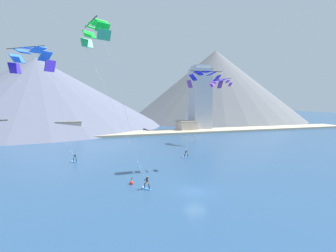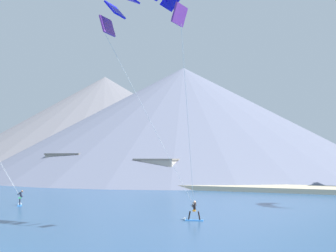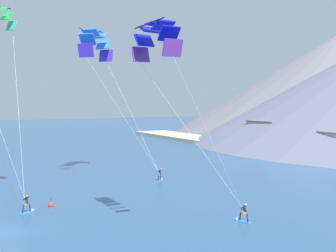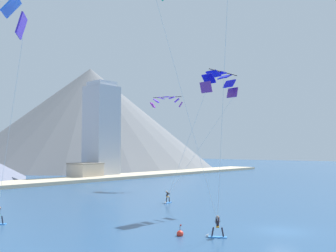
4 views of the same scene
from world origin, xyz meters
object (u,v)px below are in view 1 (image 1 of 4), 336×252
(kitesurfer_near_trail, at_px, (146,185))
(kitesurfer_mid_center, at_px, (185,155))
(kitesurfer_near_lead, at_px, (74,160))
(parafoil_kite_near_lead, at_px, (31,57))
(race_marker_buoy, at_px, (131,183))
(parafoil_kite_distant_high_outer, at_px, (221,82))
(parafoil_kite_mid_center, at_px, (205,78))
(parafoil_kite_near_trail, at_px, (96,32))

(kitesurfer_near_trail, relative_size, kitesurfer_mid_center, 1.00)
(kitesurfer_near_lead, xyz_separation_m, kitesurfer_mid_center, (21.06, -2.83, -0.04))
(kitesurfer_near_lead, relative_size, parafoil_kite_near_lead, 0.09)
(kitesurfer_mid_center, relative_size, race_marker_buoy, 1.75)
(parafoil_kite_near_lead, distance_m, parafoil_kite_distant_high_outer, 45.53)
(kitesurfer_near_lead, bearing_deg, parafoil_kite_mid_center, -27.62)
(kitesurfer_mid_center, xyz_separation_m, parafoil_kite_distant_high_outer, (15.56, 13.85, 15.87))
(kitesurfer_near_trail, distance_m, parafoil_kite_distant_high_outer, 43.15)
(kitesurfer_near_trail, distance_m, parafoil_kite_mid_center, 20.21)
(kitesurfer_near_trail, distance_m, kitesurfer_mid_center, 19.52)
(parafoil_kite_mid_center, bearing_deg, parafoil_kite_distant_high_outer, 55.09)
(race_marker_buoy, bearing_deg, kitesurfer_near_lead, 116.23)
(kitesurfer_near_trail, bearing_deg, parafoil_kite_near_lead, 141.17)
(parafoil_kite_near_trail, distance_m, race_marker_buoy, 19.79)
(kitesurfer_near_trail, bearing_deg, race_marker_buoy, 120.49)
(parafoil_kite_near_trail, distance_m, parafoil_kite_mid_center, 20.55)
(kitesurfer_mid_center, bearing_deg, race_marker_buoy, -135.12)
(kitesurfer_near_lead, relative_size, parafoil_kite_distant_high_outer, 0.28)
(kitesurfer_near_trail, xyz_separation_m, parafoil_kite_mid_center, (11.88, 7.34, 14.61))
(parafoil_kite_near_lead, relative_size, race_marker_buoy, 17.65)
(kitesurfer_mid_center, height_order, parafoil_kite_distant_high_outer, parafoil_kite_distant_high_outer)
(parafoil_kite_near_lead, distance_m, parafoil_kite_near_trail, 16.54)
(kitesurfer_near_trail, relative_size, parafoil_kite_near_trail, 0.10)
(parafoil_kite_near_trail, relative_size, parafoil_kite_mid_center, 1.24)
(parafoil_kite_near_lead, xyz_separation_m, parafoil_kite_distant_high_outer, (41.93, 17.68, -1.56))
(parafoil_kite_near_lead, height_order, parafoil_kite_mid_center, parafoil_kite_near_lead)
(race_marker_buoy, bearing_deg, kitesurfer_mid_center, 44.88)
(parafoil_kite_near_trail, bearing_deg, race_marker_buoy, 46.59)
(parafoil_kite_near_lead, relative_size, parafoil_kite_distant_high_outer, 2.99)
(parafoil_kite_near_lead, xyz_separation_m, parafoil_kite_mid_center, (26.50, -4.43, -2.72))
(parafoil_kite_distant_high_outer, bearing_deg, parafoil_kite_mid_center, -124.91)
(kitesurfer_near_lead, xyz_separation_m, race_marker_buoy, (7.87, -15.97, -0.32))
(kitesurfer_near_trail, bearing_deg, parafoil_kite_near_trail, -159.04)
(kitesurfer_near_lead, relative_size, kitesurfer_mid_center, 0.95)
(kitesurfer_mid_center, height_order, parafoil_kite_mid_center, parafoil_kite_mid_center)
(parafoil_kite_mid_center, xyz_separation_m, parafoil_kite_distant_high_outer, (15.43, 22.11, 1.16))
(kitesurfer_near_trail, bearing_deg, parafoil_kite_mid_center, 31.69)
(kitesurfer_mid_center, bearing_deg, kitesurfer_near_lead, 172.34)
(kitesurfer_near_lead, bearing_deg, kitesurfer_mid_center, -7.66)
(kitesurfer_mid_center, distance_m, parafoil_kite_near_lead, 31.83)
(kitesurfer_mid_center, bearing_deg, parafoil_kite_mid_center, -89.09)
(race_marker_buoy, bearing_deg, parafoil_kite_near_lead, 144.75)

